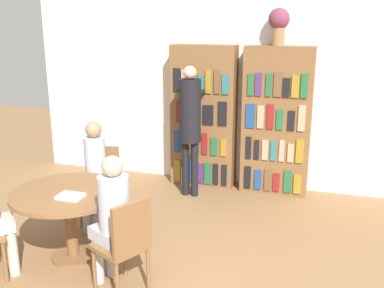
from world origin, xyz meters
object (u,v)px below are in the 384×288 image
(bookshelf_right, at_px, (276,122))
(chair_far_side, at_px, (125,242))
(bookshelf_left, at_px, (204,117))
(flower_vase, at_px, (279,23))
(reading_table, at_px, (69,203))
(seated_reader_right, at_px, (112,213))
(librarian_standing, at_px, (190,118))
(chair_left_side, at_px, (101,180))
(seated_reader_left, at_px, (94,170))

(bookshelf_right, height_order, chair_far_side, bookshelf_right)
(bookshelf_left, bearing_deg, flower_vase, 0.26)
(reading_table, distance_m, seated_reader_right, 0.74)
(reading_table, bearing_deg, librarian_standing, 72.12)
(chair_left_side, bearing_deg, reading_table, 90.00)
(chair_left_side, height_order, librarian_standing, librarian_standing)
(flower_vase, relative_size, chair_left_side, 0.53)
(flower_vase, distance_m, reading_table, 3.46)
(chair_far_side, xyz_separation_m, librarian_standing, (-0.17, 2.39, 0.58))
(chair_left_side, relative_size, seated_reader_right, 0.72)
(reading_table, bearing_deg, chair_left_side, 98.92)
(bookshelf_left, bearing_deg, chair_far_side, -87.57)
(bookshelf_left, distance_m, chair_far_side, 2.94)
(flower_vase, bearing_deg, librarian_standing, -154.20)
(reading_table, bearing_deg, bookshelf_right, 55.22)
(bookshelf_left, distance_m, flower_vase, 1.65)
(chair_left_side, relative_size, seated_reader_left, 0.72)
(reading_table, xyz_separation_m, seated_reader_right, (0.65, -0.33, 0.12))
(seated_reader_right, bearing_deg, flower_vase, 6.83)
(bookshelf_left, distance_m, bookshelf_right, 1.04)
(chair_far_side, height_order, librarian_standing, librarian_standing)
(chair_left_side, height_order, chair_far_side, same)
(reading_table, distance_m, librarian_standing, 2.14)
(chair_far_side, bearing_deg, seated_reader_right, 90.00)
(bookshelf_left, height_order, bookshelf_right, same)
(reading_table, distance_m, seated_reader_left, 0.73)
(bookshelf_right, distance_m, reading_table, 3.05)
(chair_left_side, xyz_separation_m, seated_reader_left, (0.03, -0.18, 0.20))
(bookshelf_right, xyz_separation_m, chair_far_side, (-0.92, -2.89, -0.50))
(flower_vase, xyz_separation_m, chair_left_side, (-1.82, -1.59, -1.81))
(chair_left_side, bearing_deg, seated_reader_right, 113.80)
(seated_reader_right, distance_m, librarian_standing, 2.34)
(chair_left_side, bearing_deg, seated_reader_left, 90.00)
(flower_vase, xyz_separation_m, chair_far_side, (-0.88, -2.89, -1.81))
(bookshelf_left, distance_m, seated_reader_left, 1.96)
(bookshelf_left, distance_m, librarian_standing, 0.51)
(flower_vase, xyz_separation_m, librarian_standing, (-1.05, -0.51, -1.23))
(bookshelf_left, bearing_deg, reading_table, -105.40)
(seated_reader_right, relative_size, librarian_standing, 0.70)
(seated_reader_left, bearing_deg, chair_far_side, 120.31)
(bookshelf_right, xyz_separation_m, seated_reader_left, (-1.83, -1.77, -0.30))
(seated_reader_left, bearing_deg, bookshelf_left, -123.13)
(bookshelf_right, relative_size, flower_vase, 4.23)
(chair_left_side, xyz_separation_m, chair_far_side, (0.95, -1.31, 0.00))
(flower_vase, relative_size, reading_table, 0.42)
(bookshelf_right, relative_size, chair_far_side, 2.24)
(bookshelf_left, relative_size, reading_table, 1.79)
(reading_table, height_order, chair_far_side, chair_far_side)
(flower_vase, relative_size, librarian_standing, 0.27)
(bookshelf_left, xyz_separation_m, librarian_standing, (-0.04, -0.50, 0.08))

